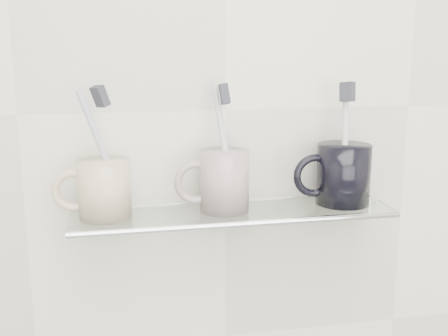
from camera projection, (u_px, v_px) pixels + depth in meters
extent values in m
plane|color=beige|center=(226.00, 110.00, 0.90)|extent=(2.50, 0.00, 2.50)
cube|color=silver|center=(234.00, 213.00, 0.88)|extent=(0.50, 0.12, 0.01)
cylinder|color=silver|center=(242.00, 224.00, 0.82)|extent=(0.50, 0.01, 0.01)
cylinder|color=silver|center=(97.00, 219.00, 0.88)|extent=(0.02, 0.03, 0.02)
cylinder|color=silver|center=(347.00, 204.00, 0.96)|extent=(0.02, 0.03, 0.02)
cylinder|color=beige|center=(105.00, 189.00, 0.83)|extent=(0.10, 0.10, 0.09)
torus|color=beige|center=(73.00, 190.00, 0.82)|extent=(0.06, 0.01, 0.06)
cylinder|color=#B1AEC8|center=(103.00, 151.00, 0.82)|extent=(0.07, 0.04, 0.18)
cube|color=#2A2C35|center=(100.00, 96.00, 0.80)|extent=(0.03, 0.03, 0.03)
cylinder|color=silver|center=(224.00, 181.00, 0.87)|extent=(0.10, 0.10, 0.09)
torus|color=silver|center=(196.00, 182.00, 0.86)|extent=(0.07, 0.01, 0.07)
cylinder|color=#BCBCBC|center=(224.00, 147.00, 0.86)|extent=(0.03, 0.05, 0.19)
cube|color=#2A2C35|center=(224.00, 94.00, 0.84)|extent=(0.02, 0.03, 0.04)
cylinder|color=black|center=(343.00, 174.00, 0.90)|extent=(0.09, 0.09, 0.10)
torus|color=black|center=(314.00, 176.00, 0.89)|extent=(0.07, 0.01, 0.07)
cylinder|color=silver|center=(345.00, 142.00, 0.89)|extent=(0.02, 0.05, 0.19)
cube|color=#2A2C35|center=(347.00, 92.00, 0.87)|extent=(0.02, 0.03, 0.03)
cylinder|color=silver|center=(365.00, 197.00, 0.92)|extent=(0.04, 0.04, 0.02)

